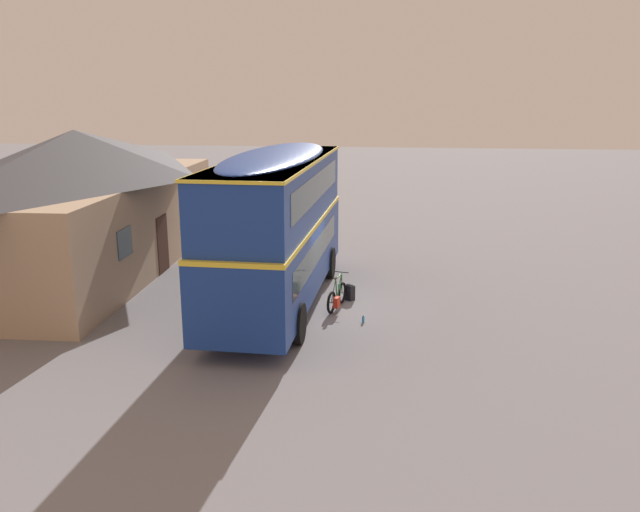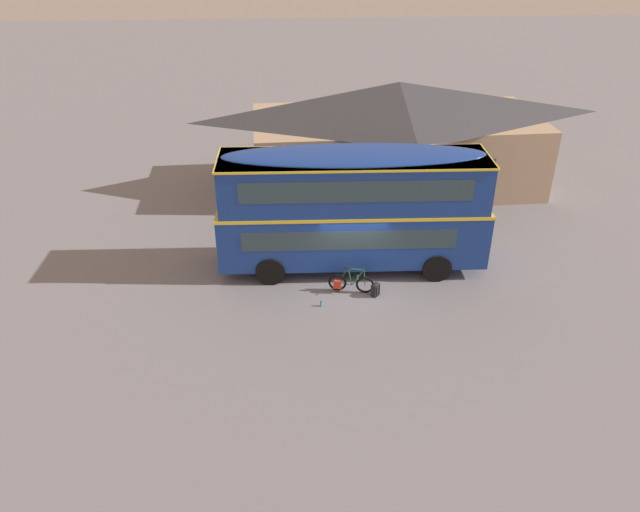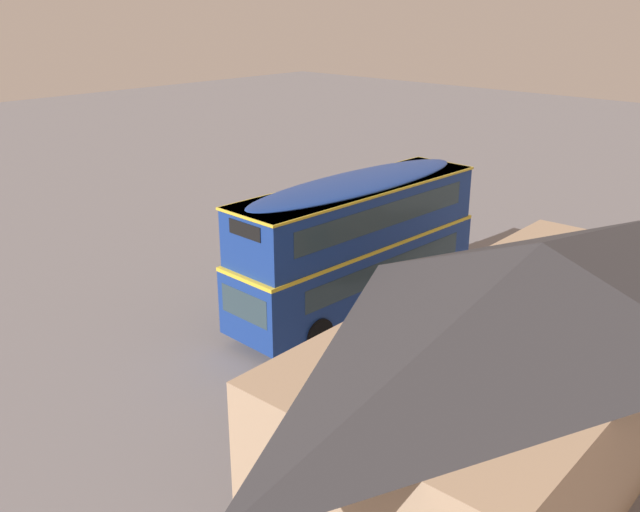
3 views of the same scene
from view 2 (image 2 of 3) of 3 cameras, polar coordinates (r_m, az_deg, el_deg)
name	(u,v)px [view 2 (image 2 of 3)]	position (r m, az deg, el deg)	size (l,w,h in m)	color
ground_plane	(353,285)	(23.27, 3.03, -2.70)	(120.00, 120.00, 0.00)	slate
double_decker_bus	(353,205)	(23.23, 3.05, 4.71)	(10.15, 2.86, 4.79)	black
touring_bicycle	(350,283)	(22.70, 2.73, -2.50)	(1.67, 0.56, 1.04)	black
backpack_on_ground	(375,289)	(22.59, 5.12, -3.06)	(0.36, 0.36, 0.53)	black
water_bottle_blue_sports	(321,304)	(22.04, 0.10, -4.43)	(0.07, 0.07, 0.21)	#338CBF
pub_building	(396,134)	(30.93, 7.04, 11.09)	(14.39, 6.86, 5.16)	tan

